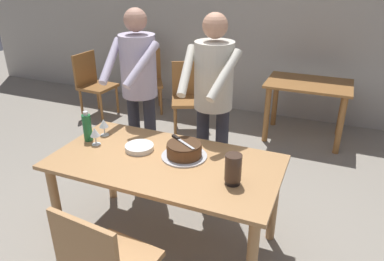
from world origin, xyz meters
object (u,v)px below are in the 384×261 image
(hurricane_lamp, at_px, (233,169))
(person_cutting_cake, at_px, (213,94))
(cake_knife, at_px, (179,139))
(background_chair_0, at_px, (189,95))
(main_dining_table, at_px, (165,173))
(background_chair_2, at_px, (93,82))
(wine_glass_far, at_px, (95,133))
(background_table, at_px, (307,95))
(water_bottle, at_px, (87,127))
(person_standing_beside, at_px, (139,82))
(background_chair_1, at_px, (147,78))
(plate_stack, at_px, (139,147))
(cake_on_platter, at_px, (184,151))
(wine_glass_near, at_px, (104,124))

(hurricane_lamp, bearing_deg, person_cutting_cake, 118.63)
(cake_knife, bearing_deg, background_chair_0, 110.89)
(main_dining_table, relative_size, background_chair_2, 1.85)
(wine_glass_far, distance_m, background_table, 2.75)
(water_bottle, xyz_separation_m, person_standing_beside, (0.13, 0.61, 0.21))
(hurricane_lamp, height_order, background_chair_1, hurricane_lamp)
(person_standing_beside, height_order, background_chair_0, person_standing_beside)
(water_bottle, bearing_deg, plate_stack, 1.62)
(background_table, bearing_deg, main_dining_table, -107.65)
(cake_on_platter, xyz_separation_m, background_chair_0, (-0.80, 1.97, -0.31))
(plate_stack, distance_m, water_bottle, 0.47)
(person_cutting_cake, distance_m, background_chair_0, 1.75)
(hurricane_lamp, bearing_deg, main_dining_table, 169.37)
(cake_on_platter, height_order, background_chair_1, background_chair_1)
(cake_on_platter, relative_size, person_cutting_cake, 0.20)
(plate_stack, height_order, background_table, plate_stack)
(plate_stack, relative_size, background_chair_1, 0.24)
(main_dining_table, relative_size, person_standing_beside, 0.97)
(water_bottle, bearing_deg, background_chair_0, 89.25)
(cake_knife, bearing_deg, background_chair_2, 139.44)
(cake_on_platter, xyz_separation_m, plate_stack, (-0.36, -0.03, -0.03))
(wine_glass_near, distance_m, background_chair_1, 2.52)
(hurricane_lamp, height_order, person_standing_beside, person_standing_beside)
(cake_knife, xyz_separation_m, background_chair_0, (-0.74, 1.93, -0.37))
(hurricane_lamp, distance_m, background_chair_1, 3.38)
(main_dining_table, height_order, background_chair_1, background_chair_1)
(person_cutting_cake, bearing_deg, cake_on_platter, -92.87)
(main_dining_table, height_order, hurricane_lamp, hurricane_lamp)
(cake_knife, relative_size, background_chair_0, 0.27)
(background_chair_2, bearing_deg, wine_glass_far, -52.36)
(background_chair_0, bearing_deg, background_chair_1, 153.03)
(cake_on_platter, distance_m, person_cutting_cake, 0.60)
(water_bottle, height_order, background_chair_2, water_bottle)
(plate_stack, xyz_separation_m, person_cutting_cake, (0.39, 0.57, 0.31))
(wine_glass_near, relative_size, person_standing_beside, 0.08)
(person_cutting_cake, bearing_deg, background_chair_0, 119.94)
(background_chair_0, bearing_deg, water_bottle, -90.75)
(cake_on_platter, bearing_deg, hurricane_lamp, -25.47)
(person_standing_beside, distance_m, background_chair_2, 2.19)
(cake_on_platter, xyz_separation_m, person_cutting_cake, (0.03, 0.54, 0.27))
(person_cutting_cake, bearing_deg, wine_glass_far, -140.46)
(background_table, bearing_deg, person_cutting_cake, -109.68)
(background_chair_0, bearing_deg, wine_glass_far, -87.94)
(cake_knife, bearing_deg, wine_glass_near, 176.06)
(cake_on_platter, height_order, background_chair_2, background_chair_2)
(plate_stack, distance_m, wine_glass_far, 0.38)
(wine_glass_near, height_order, person_cutting_cake, person_cutting_cake)
(main_dining_table, distance_m, cake_on_platter, 0.22)
(wine_glass_near, relative_size, water_bottle, 0.58)
(water_bottle, relative_size, background_chair_1, 0.28)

